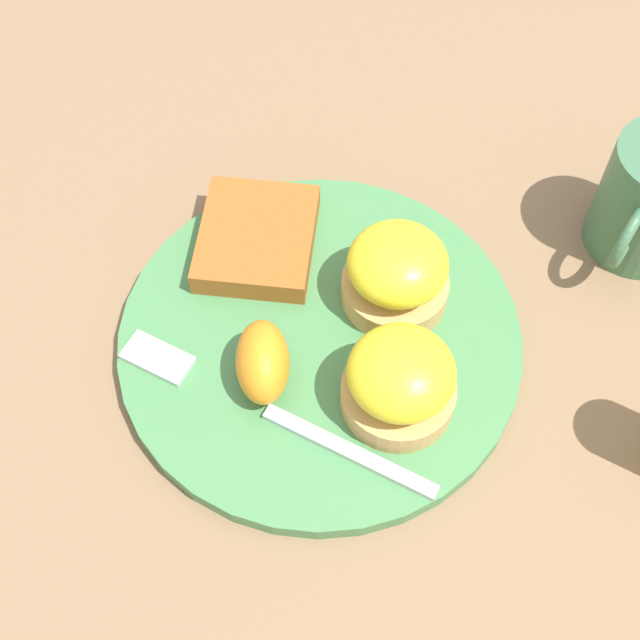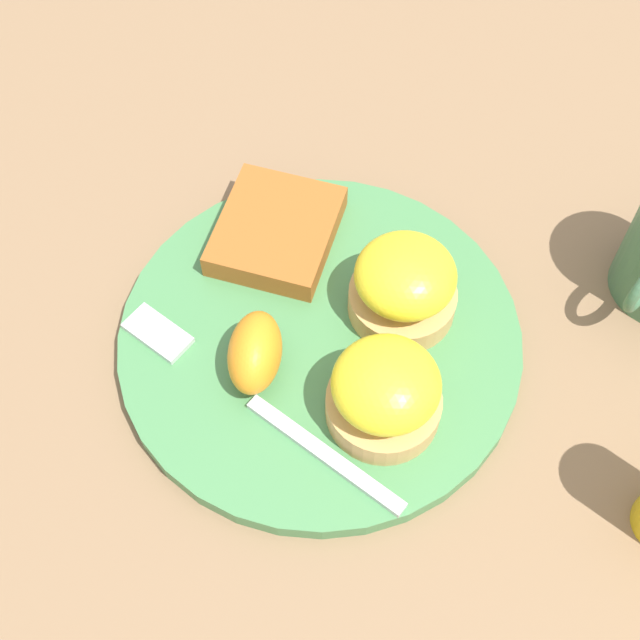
{
  "view_description": "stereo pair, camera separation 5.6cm",
  "coord_description": "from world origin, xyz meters",
  "px_view_note": "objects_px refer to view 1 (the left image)",
  "views": [
    {
      "loc": [
        0.26,
        0.18,
        0.55
      ],
      "look_at": [
        0.0,
        0.0,
        0.03
      ],
      "focal_mm": 50.0,
      "sensor_mm": 36.0,
      "label": 1
    },
    {
      "loc": [
        0.23,
        0.22,
        0.55
      ],
      "look_at": [
        0.0,
        0.0,
        0.03
      ],
      "focal_mm": 50.0,
      "sensor_mm": 36.0,
      "label": 2
    }
  ],
  "objects_px": {
    "sandwich_benedict_right": "(397,273)",
    "hashbrown_patty": "(257,238)",
    "sandwich_benedict_left": "(400,381)",
    "fork": "(254,405)",
    "orange_wedge": "(263,362)"
  },
  "relations": [
    {
      "from": "sandwich_benedict_left",
      "to": "fork",
      "type": "height_order",
      "value": "sandwich_benedict_left"
    },
    {
      "from": "sandwich_benedict_left",
      "to": "hashbrown_patty",
      "type": "relative_size",
      "value": 0.8
    },
    {
      "from": "fork",
      "to": "orange_wedge",
      "type": "bearing_deg",
      "value": -161.39
    },
    {
      "from": "orange_wedge",
      "to": "fork",
      "type": "relative_size",
      "value": 0.26
    },
    {
      "from": "sandwich_benedict_left",
      "to": "sandwich_benedict_right",
      "type": "distance_m",
      "value": 0.08
    },
    {
      "from": "hashbrown_patty",
      "to": "fork",
      "type": "height_order",
      "value": "hashbrown_patty"
    },
    {
      "from": "sandwich_benedict_right",
      "to": "hashbrown_patty",
      "type": "bearing_deg",
      "value": -79.8
    },
    {
      "from": "sandwich_benedict_left",
      "to": "sandwich_benedict_right",
      "type": "xyz_separation_m",
      "value": [
        -0.07,
        -0.05,
        0.0
      ]
    },
    {
      "from": "sandwich_benedict_left",
      "to": "fork",
      "type": "bearing_deg",
      "value": -53.41
    },
    {
      "from": "hashbrown_patty",
      "to": "fork",
      "type": "bearing_deg",
      "value": 35.4
    },
    {
      "from": "sandwich_benedict_right",
      "to": "hashbrown_patty",
      "type": "relative_size",
      "value": 0.8
    },
    {
      "from": "sandwich_benedict_left",
      "to": "fork",
      "type": "xyz_separation_m",
      "value": [
        0.06,
        -0.08,
        -0.03
      ]
    },
    {
      "from": "orange_wedge",
      "to": "fork",
      "type": "height_order",
      "value": "orange_wedge"
    },
    {
      "from": "sandwich_benedict_right",
      "to": "orange_wedge",
      "type": "bearing_deg",
      "value": -19.78
    },
    {
      "from": "sandwich_benedict_right",
      "to": "hashbrown_patty",
      "type": "xyz_separation_m",
      "value": [
        0.02,
        -0.11,
        -0.02
      ]
    }
  ]
}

